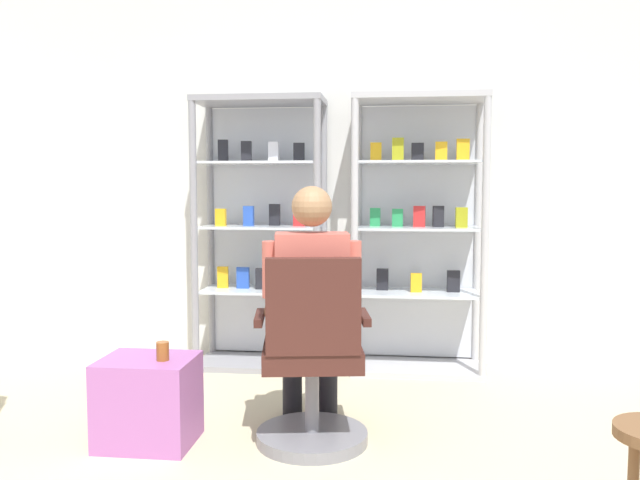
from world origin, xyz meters
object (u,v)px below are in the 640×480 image
display_cabinet_right (418,232)px  seated_shopkeeper (311,299)px  office_chair (312,369)px  storage_crate (148,401)px  display_cabinet_left (263,232)px  tea_glass (163,351)px

display_cabinet_right → seated_shopkeeper: size_ratio=1.47×
office_chair → seated_shopkeeper: (-0.03, 0.16, 0.32)m
display_cabinet_right → storage_crate: (-1.37, -1.52, -0.75)m
display_cabinet_left → tea_glass: display_cabinet_left is taller
display_cabinet_left → display_cabinet_right: (1.10, 0.00, 0.01)m
display_cabinet_right → tea_glass: (-1.28, -1.55, -0.49)m
storage_crate → tea_glass: tea_glass is taller
display_cabinet_left → office_chair: (0.55, -1.47, -0.57)m
tea_glass → display_cabinet_right: bearing=50.4°
display_cabinet_left → display_cabinet_right: same height
office_chair → storage_crate: 0.84m
display_cabinet_right → display_cabinet_left: bearing=-180.0°
display_cabinet_left → storage_crate: size_ratio=4.16×
storage_crate → tea_glass: size_ratio=4.96×
office_chair → seated_shopkeeper: bearing=99.1°
display_cabinet_right → tea_glass: size_ratio=20.63×
seated_shopkeeper → storage_crate: seated_shopkeeper is taller
display_cabinet_left → office_chair: 1.67m
display_cabinet_left → seated_shopkeeper: (0.52, -1.31, -0.25)m
display_cabinet_left → seated_shopkeeper: 1.43m
tea_glass → storage_crate: bearing=162.8°
display_cabinet_left → display_cabinet_right: bearing=0.0°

